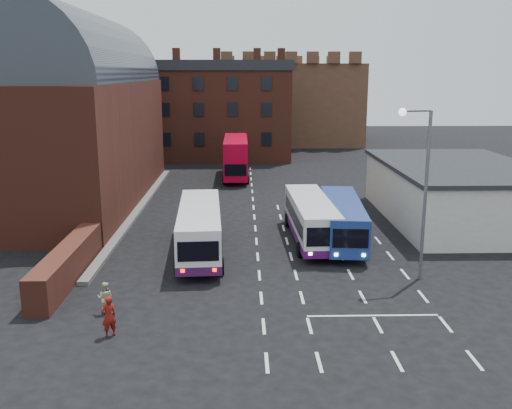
{
  "coord_description": "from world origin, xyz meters",
  "views": [
    {
      "loc": [
        -0.89,
        -26.96,
        10.81
      ],
      "look_at": [
        0.0,
        10.0,
        2.2
      ],
      "focal_mm": 40.0,
      "sensor_mm": 36.0,
      "label": 1
    }
  ],
  "objects_px": {
    "pedestrian_red": "(109,317)",
    "bus_blue": "(342,218)",
    "pedestrian_beige": "(105,298)",
    "street_lamp": "(421,178)",
    "bus_red_double": "(236,157)",
    "bus_white_outbound": "(200,226)",
    "bus_white_inbound": "(311,217)"
  },
  "relations": [
    {
      "from": "pedestrian_red",
      "to": "bus_blue",
      "type": "bearing_deg",
      "value": -168.5
    },
    {
      "from": "bus_blue",
      "to": "pedestrian_red",
      "type": "height_order",
      "value": "bus_blue"
    },
    {
      "from": "bus_blue",
      "to": "street_lamp",
      "type": "distance_m",
      "value": 8.33
    },
    {
      "from": "bus_white_outbound",
      "to": "street_lamp",
      "type": "xyz_separation_m",
      "value": [
        11.79,
        -4.67,
        3.76
      ]
    },
    {
      "from": "pedestrian_red",
      "to": "pedestrian_beige",
      "type": "relative_size",
      "value": 1.19
    },
    {
      "from": "bus_blue",
      "to": "street_lamp",
      "type": "xyz_separation_m",
      "value": [
        2.74,
        -6.85,
        3.86
      ]
    },
    {
      "from": "street_lamp",
      "to": "pedestrian_beige",
      "type": "bearing_deg",
      "value": -165.35
    },
    {
      "from": "bus_blue",
      "to": "pedestrian_beige",
      "type": "xyz_separation_m",
      "value": [
        -12.75,
        -10.9,
        -0.86
      ]
    },
    {
      "from": "bus_white_inbound",
      "to": "bus_white_outbound",
      "type": "bearing_deg",
      "value": 17.91
    },
    {
      "from": "bus_red_double",
      "to": "bus_white_outbound",
      "type": "bearing_deg",
      "value": 85.39
    },
    {
      "from": "bus_white_inbound",
      "to": "pedestrian_beige",
      "type": "distance_m",
      "value": 15.59
    },
    {
      "from": "bus_white_outbound",
      "to": "bus_red_double",
      "type": "bearing_deg",
      "value": 82.38
    },
    {
      "from": "bus_blue",
      "to": "bus_white_inbound",
      "type": "bearing_deg",
      "value": -5.16
    },
    {
      "from": "pedestrian_red",
      "to": "street_lamp",
      "type": "bearing_deg",
      "value": 167.21
    },
    {
      "from": "street_lamp",
      "to": "pedestrian_beige",
      "type": "relative_size",
      "value": 6.06
    },
    {
      "from": "bus_white_inbound",
      "to": "bus_blue",
      "type": "height_order",
      "value": "bus_white_inbound"
    },
    {
      "from": "bus_white_inbound",
      "to": "bus_red_double",
      "type": "distance_m",
      "value": 23.51
    },
    {
      "from": "street_lamp",
      "to": "pedestrian_red",
      "type": "distance_m",
      "value": 16.76
    },
    {
      "from": "bus_white_inbound",
      "to": "street_lamp",
      "type": "bearing_deg",
      "value": 121.58
    },
    {
      "from": "pedestrian_beige",
      "to": "bus_white_outbound",
      "type": "bearing_deg",
      "value": -108.21
    },
    {
      "from": "bus_blue",
      "to": "bus_red_double",
      "type": "relative_size",
      "value": 0.98
    },
    {
      "from": "bus_white_outbound",
      "to": "pedestrian_red",
      "type": "height_order",
      "value": "bus_white_outbound"
    },
    {
      "from": "bus_red_double",
      "to": "pedestrian_beige",
      "type": "distance_m",
      "value": 34.68
    },
    {
      "from": "bus_red_double",
      "to": "bus_blue",
      "type": "bearing_deg",
      "value": 106.72
    },
    {
      "from": "pedestrian_beige",
      "to": "street_lamp",
      "type": "bearing_deg",
      "value": -160.55
    },
    {
      "from": "pedestrian_red",
      "to": "pedestrian_beige",
      "type": "bearing_deg",
      "value": -109.82
    },
    {
      "from": "bus_blue",
      "to": "pedestrian_red",
      "type": "relative_size",
      "value": 5.72
    },
    {
      "from": "bus_white_outbound",
      "to": "bus_red_double",
      "type": "distance_m",
      "value": 25.54
    },
    {
      "from": "bus_blue",
      "to": "street_lamp",
      "type": "bearing_deg",
      "value": 116.51
    },
    {
      "from": "bus_red_double",
      "to": "pedestrian_beige",
      "type": "relative_size",
      "value": 6.96
    },
    {
      "from": "bus_white_outbound",
      "to": "street_lamp",
      "type": "height_order",
      "value": "street_lamp"
    },
    {
      "from": "pedestrian_red",
      "to": "pedestrian_beige",
      "type": "height_order",
      "value": "pedestrian_red"
    }
  ]
}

